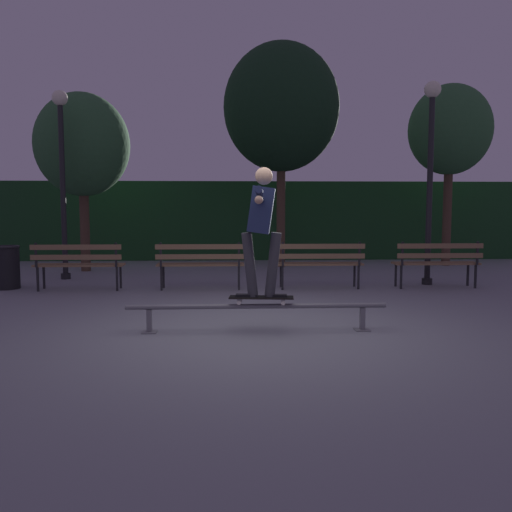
{
  "coord_description": "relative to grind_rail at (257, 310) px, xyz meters",
  "views": [
    {
      "loc": [
        -0.3,
        -6.36,
        1.51
      ],
      "look_at": [
        0.03,
        0.79,
        0.85
      ],
      "focal_mm": 37.22,
      "sensor_mm": 36.0,
      "label": 1
    }
  ],
  "objects": [
    {
      "name": "park_bench_left_center",
      "position": [
        -0.87,
        3.33,
        0.27
      ],
      "size": [
        1.6,
        0.42,
        0.88
      ],
      "color": "black",
      "rests_on": "ground"
    },
    {
      "name": "skateboarder",
      "position": [
        0.06,
        -0.0,
        1.08
      ],
      "size": [
        0.63,
        1.4,
        1.56
      ],
      "color": "black",
      "rests_on": "skateboard"
    },
    {
      "name": "tree_behind_benches",
      "position": [
        0.95,
        7.08,
        3.7
      ],
      "size": [
        2.88,
        2.88,
        5.57
      ],
      "color": "#4C3828",
      "rests_on": "ground"
    },
    {
      "name": "park_bench_right_center",
      "position": [
        1.33,
        3.33,
        0.27
      ],
      "size": [
        1.6,
        0.42,
        0.88
      ],
      "color": "black",
      "rests_on": "ground"
    },
    {
      "name": "lamp_post_right",
      "position": [
        3.53,
        3.8,
        2.21
      ],
      "size": [
        0.32,
        0.32,
        3.9
      ],
      "color": "black",
      "rests_on": "ground"
    },
    {
      "name": "park_bench_leftmost",
      "position": [
        -3.08,
        3.33,
        0.27
      ],
      "size": [
        1.6,
        0.42,
        0.88
      ],
      "color": "black",
      "rests_on": "ground"
    },
    {
      "name": "skateboard",
      "position": [
        0.05,
        0.0,
        0.14
      ],
      "size": [
        0.8,
        0.28,
        0.09
      ],
      "color": "black",
      "rests_on": "grind_rail"
    },
    {
      "name": "grind_rail",
      "position": [
        0.0,
        0.0,
        0.0
      ],
      "size": [
        3.17,
        0.18,
        0.34
      ],
      "color": "slate",
      "rests_on": "ground"
    },
    {
      "name": "hedge_backdrop",
      "position": [
        0.0,
        9.32,
        0.85
      ],
      "size": [
        24.0,
        1.2,
        2.24
      ],
      "primitive_type": "cube",
      "color": "#193D1E",
      "rests_on": "ground"
    },
    {
      "name": "park_bench_rightmost",
      "position": [
        3.54,
        3.33,
        0.27
      ],
      "size": [
        1.6,
        0.42,
        0.88
      ],
      "color": "black",
      "rests_on": "ground"
    },
    {
      "name": "trash_can",
      "position": [
        -4.49,
        3.61,
        0.14
      ],
      "size": [
        0.52,
        0.52,
        0.8
      ],
      "color": "black",
      "rests_on": "ground"
    },
    {
      "name": "ground_plane",
      "position": [
        0.0,
        0.01,
        -0.27
      ],
      "size": [
        90.0,
        90.0,
        0.0
      ],
      "primitive_type": "plane",
      "color": "slate"
    },
    {
      "name": "tree_far_right",
      "position": [
        5.27,
        7.15,
        3.18
      ],
      "size": [
        2.08,
        2.08,
        4.62
      ],
      "color": "#4C3828",
      "rests_on": "ground"
    },
    {
      "name": "tree_far_left",
      "position": [
        -3.76,
        6.34,
        2.68
      ],
      "size": [
        2.17,
        2.17,
        4.16
      ],
      "color": "#4C3828",
      "rests_on": "ground"
    },
    {
      "name": "lamp_post_left",
      "position": [
        -3.81,
        4.93,
        2.21
      ],
      "size": [
        0.32,
        0.32,
        3.9
      ],
      "color": "black",
      "rests_on": "ground"
    }
  ]
}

